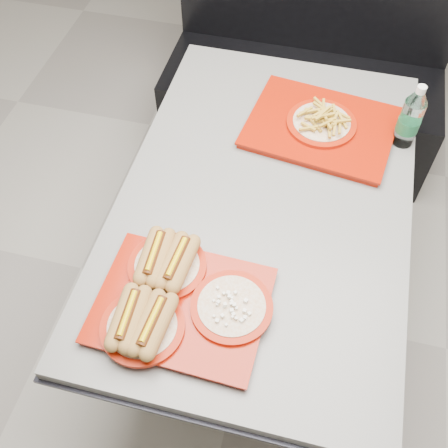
% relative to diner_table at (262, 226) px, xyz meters
% --- Properties ---
extents(ground, '(6.00, 6.00, 0.00)m').
position_rel_diner_table_xyz_m(ground, '(0.00, 0.00, -0.58)').
color(ground, '#9F9B8F').
rests_on(ground, ground).
extents(diner_table, '(0.92, 1.42, 0.75)m').
position_rel_diner_table_xyz_m(diner_table, '(0.00, 0.00, 0.00)').
color(diner_table, black).
rests_on(diner_table, ground).
extents(booth_bench, '(1.30, 0.57, 1.35)m').
position_rel_diner_table_xyz_m(booth_bench, '(0.00, 1.09, -0.18)').
color(booth_bench, black).
rests_on(booth_bench, ground).
extents(tray_near, '(0.47, 0.41, 0.10)m').
position_rel_diner_table_xyz_m(tray_near, '(-0.16, -0.43, 0.20)').
color(tray_near, '#9B1504').
rests_on(tray_near, diner_table).
extents(tray_far, '(0.54, 0.44, 0.10)m').
position_rel_diner_table_xyz_m(tray_far, '(0.13, 0.33, 0.19)').
color(tray_far, '#9B1504').
rests_on(tray_far, diner_table).
extents(water_bottle, '(0.07, 0.07, 0.23)m').
position_rel_diner_table_xyz_m(water_bottle, '(0.40, 0.35, 0.27)').
color(water_bottle, silver).
rests_on(water_bottle, diner_table).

